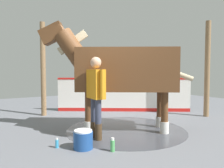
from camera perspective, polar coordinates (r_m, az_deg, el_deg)
The scene contains 10 objects.
ground_plane at distance 5.34m, azimuth 1.85°, elevation -12.06°, with size 16.00×16.00×0.02m, color slate.
wet_patch at distance 5.34m, azimuth 3.67°, elevation -11.91°, with size 2.87×2.87×0.00m, color #42444C.
barrier_wall at distance 7.61m, azimuth 3.08°, elevation -3.12°, with size 3.90×2.66×1.19m.
roof_post_near at distance 7.20m, azimuth -17.73°, elevation 3.74°, with size 0.16×0.16×2.95m, color olive.
roof_post_far at distance 7.32m, azimuth 23.85°, elevation 3.61°, with size 0.16×0.16×2.95m, color olive.
horse at distance 5.15m, azimuth 2.39°, elevation 3.71°, with size 3.15×2.32×2.59m.
handler at distance 4.49m, azimuth -4.28°, elevation -2.02°, with size 0.25×0.68×1.71m.
wash_bucket at distance 4.09m, azimuth -7.63°, elevation -14.32°, with size 0.36×0.36×0.34m.
bottle_shampoo at distance 4.24m, azimuth -14.34°, elevation -14.93°, with size 0.06×0.06×0.18m.
bottle_spray at distance 3.94m, azimuth 0.16°, elevation -15.85°, with size 0.08×0.08×0.25m.
Camera 1 is at (-2.88, -4.26, 1.41)m, focal length 34.62 mm.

